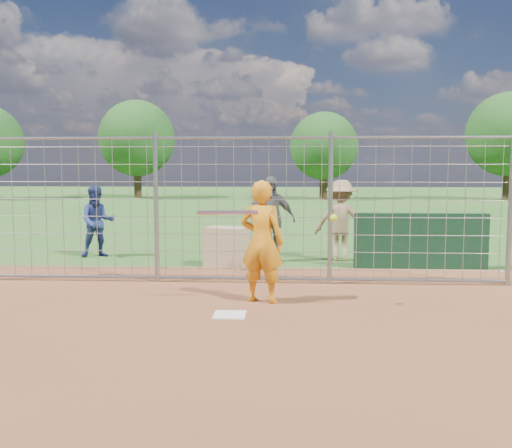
# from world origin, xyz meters

# --- Properties ---
(ground) EXTENTS (100.00, 100.00, 0.00)m
(ground) POSITION_xyz_m (0.00, 0.00, 0.00)
(ground) COLOR #2D591E
(ground) RESTS_ON ground
(infield_dirt) EXTENTS (18.00, 18.00, 0.00)m
(infield_dirt) POSITION_xyz_m (0.00, -3.00, 0.01)
(infield_dirt) COLOR brown
(infield_dirt) RESTS_ON ground
(home_plate) EXTENTS (0.43, 0.43, 0.02)m
(home_plate) POSITION_xyz_m (0.00, -0.20, 0.01)
(home_plate) COLOR silver
(home_plate) RESTS_ON ground
(dugout_wall) EXTENTS (2.60, 0.20, 1.10)m
(dugout_wall) POSITION_xyz_m (3.40, 3.60, 0.55)
(dugout_wall) COLOR #11381E
(dugout_wall) RESTS_ON ground
(batter) EXTENTS (0.76, 0.61, 1.82)m
(batter) POSITION_xyz_m (0.40, 0.60, 0.91)
(batter) COLOR orange
(batter) RESTS_ON ground
(bystander_a) EXTENTS (0.94, 0.84, 1.59)m
(bystander_a) POSITION_xyz_m (-3.46, 4.69, 0.79)
(bystander_a) COLOR navy
(bystander_a) RESTS_ON ground
(bystander_b) EXTENTS (1.08, 0.49, 1.82)m
(bystander_b) POSITION_xyz_m (0.40, 4.23, 0.91)
(bystander_b) COLOR #56565B
(bystander_b) RESTS_ON ground
(bystander_c) EXTENTS (1.20, 0.81, 1.73)m
(bystander_c) POSITION_xyz_m (1.92, 4.51, 0.86)
(bystander_c) COLOR #987B53
(bystander_c) RESTS_ON ground
(equipment_bin) EXTENTS (0.93, 0.77, 0.80)m
(equipment_bin) POSITION_xyz_m (-0.45, 3.60, 0.40)
(equipment_bin) COLOR tan
(equipment_bin) RESTS_ON ground
(equipment_in_play) EXTENTS (1.98, 0.15, 0.15)m
(equipment_in_play) POSITION_xyz_m (0.29, 0.27, 1.35)
(equipment_in_play) COLOR silver
(equipment_in_play) RESTS_ON ground
(backstop_fence) EXTENTS (9.08, 0.08, 2.60)m
(backstop_fence) POSITION_xyz_m (0.00, 2.00, 1.26)
(backstop_fence) COLOR gray
(backstop_fence) RESTS_ON ground
(tree_line) EXTENTS (44.66, 6.72, 6.48)m
(tree_line) POSITION_xyz_m (3.13, 28.13, 3.71)
(tree_line) COLOR #3F2B19
(tree_line) RESTS_ON ground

